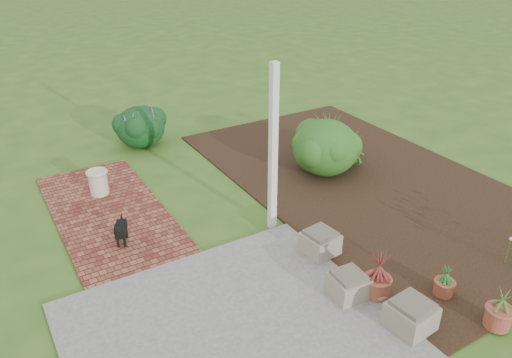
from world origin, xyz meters
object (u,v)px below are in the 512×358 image
black_dog (120,229)px  cream_ceramic_urn (98,183)px  evergreen_shrub (326,146)px  stone_trough_near (411,316)px

black_dog → cream_ceramic_urn: cream_ceramic_urn is taller
evergreen_shrub → cream_ceramic_urn: bearing=161.8°
stone_trough_near → evergreen_shrub: (1.61, 3.64, 0.34)m
black_dog → cream_ceramic_urn: bearing=109.3°
stone_trough_near → cream_ceramic_urn: 5.33m
stone_trough_near → black_dog: (-2.27, 3.25, 0.09)m
black_dog → cream_ceramic_urn: 1.64m
cream_ceramic_urn → evergreen_shrub: evergreen_shrub is taller
stone_trough_near → black_dog: bearing=125.0°
black_dog → cream_ceramic_urn: size_ratio=1.08×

